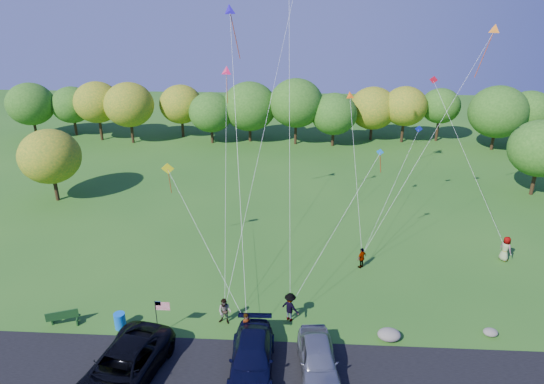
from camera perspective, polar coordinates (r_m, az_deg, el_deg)
The scene contains 16 objects.
ground at distance 30.02m, azimuth 0.70°, elevation -16.03°, with size 140.00×140.00×0.00m, color #245A19.
asphalt_lane at distance 27.02m, azimuth 0.28°, elevation -21.33°, with size 44.00×6.00×0.06m, color black.
treeline at distance 60.96m, azimuth 2.85°, elevation 9.52°, with size 74.57×27.35×8.26m.
minivan_dark at distance 27.36m, azimuth -17.14°, elevation -19.16°, with size 3.09×6.71×1.86m, color black.
minivan_navy at distance 27.02m, azimuth -2.37°, elevation -18.88°, with size 2.29×5.64×1.64m, color black.
minivan_silver at distance 27.00m, azimuth 5.43°, elevation -18.98°, with size 1.98×4.91×1.67m, color #92959C.
flyer_a at distance 28.97m, azimuth -2.97°, elevation -15.54°, with size 0.64×0.42×1.75m, color #4C4C59.
flyer_b at distance 30.22m, azimuth -5.58°, elevation -13.80°, with size 0.83×0.65×1.72m, color #4C4C59.
flyer_c at distance 30.31m, azimuth 2.15°, elevation -13.37°, with size 1.22×0.70×1.88m, color #4C4C59.
flyer_d at distance 36.00m, azimuth 10.52°, elevation -7.62°, with size 0.94×0.39×1.60m, color #4C4C59.
flyer_e at distance 40.14m, azimuth 25.77°, elevation -6.03°, with size 0.95×0.62×1.94m, color #4C4C59.
park_bench at distance 32.69m, azimuth -23.37°, elevation -13.36°, with size 1.79×0.93×1.03m.
trash_barrel at distance 31.31m, azimuth -17.45°, elevation -14.25°, with size 0.67×0.67×1.00m, color blue.
flag_assembly at distance 29.42m, azimuth -13.04°, elevation -13.36°, with size 0.87×0.57×2.36m.
boulder_near at distance 30.01m, azimuth 13.61°, elevation -16.00°, with size 1.35×1.05×0.67m, color #9F988B.
boulder_far at distance 32.25m, azimuth 24.32°, elevation -14.81°, with size 0.85×0.71×0.44m, color gray.
Camera 1 is at (0.98, -23.29, 18.92)m, focal length 32.00 mm.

